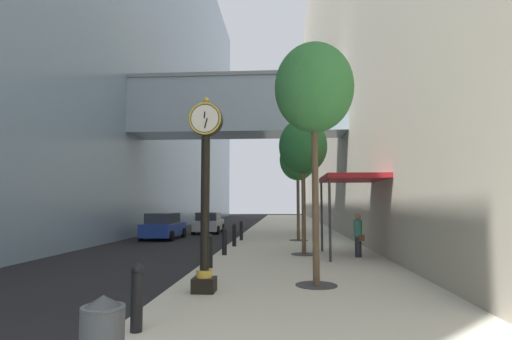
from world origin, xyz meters
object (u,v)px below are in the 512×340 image
object	(u,v)px
street_clock	(205,183)
bollard_third	(210,250)
car_blue_mid	(163,226)
street_tree_mid_far	(298,160)
car_silver_near	(209,223)
bollard_fourth	(224,241)
bollard_sixth	(241,230)
trash_bin	(102,339)
bollard_nearest	(137,296)
street_tree_near	(314,90)
street_tree_mid_near	(303,147)
bollard_fifth	(234,234)
pedestrian_walking	(358,234)

from	to	relation	value
street_clock	bollard_third	xyz separation A→B (m)	(-0.55, 3.63, -2.07)
street_clock	bollard_third	bearing A→B (deg)	98.54
car_blue_mid	bollard_third	bearing A→B (deg)	-66.13
street_tree_mid_far	car_silver_near	world-z (taller)	street_tree_mid_far
street_clock	bollard_fourth	distance (m)	7.28
bollard_sixth	trash_bin	xyz separation A→B (m)	(0.31, -18.60, -0.05)
bollard_nearest	street_tree_near	bearing A→B (deg)	50.21
bollard_fourth	street_tree_mid_near	bearing A→B (deg)	6.93
bollard_sixth	trash_bin	size ratio (longest dim) A/B	1.08
street_tree_mid_far	trash_bin	xyz separation A→B (m)	(-3.04, -18.73, -4.16)
bollard_fifth	pedestrian_walking	xyz separation A→B (m)	(5.48, -3.64, 0.33)
trash_bin	car_blue_mid	xyz separation A→B (m)	(-5.55, 20.46, 0.13)
bollard_sixth	car_silver_near	size ratio (longest dim) A/B	0.26
bollard_nearest	bollard_fourth	world-z (taller)	same
street_clock	bollard_fourth	world-z (taller)	street_clock
bollard_sixth	pedestrian_walking	xyz separation A→B (m)	(5.48, -6.97, 0.33)
street_clock	car_silver_near	size ratio (longest dim) A/B	1.09
bollard_third	trash_bin	xyz separation A→B (m)	(0.31, -8.61, -0.05)
street_tree_mid_far	trash_bin	distance (m)	19.42
street_tree_mid_near	street_tree_mid_far	xyz separation A→B (m)	(-0.00, 6.38, 0.12)
street_clock	bollard_sixth	bearing A→B (deg)	92.29
car_blue_mid	trash_bin	bearing A→B (deg)	-74.82
bollard_sixth	car_silver_near	distance (m)	8.11
street_tree_mid_near	bollard_third	bearing A→B (deg)	-131.81
bollard_third	bollard_sixth	size ratio (longest dim) A/B	1.00
bollard_fourth	street_tree_mid_far	size ratio (longest dim) A/B	0.19
bollard_sixth	street_clock	bearing A→B (deg)	-87.71
street_clock	street_tree_mid_far	xyz separation A→B (m)	(2.80, 13.75, 2.04)
bollard_sixth	pedestrian_walking	bearing A→B (deg)	-51.82
bollard_third	bollard_fifth	distance (m)	6.66
street_tree_mid_far	car_blue_mid	distance (m)	9.64
bollard_sixth	trash_bin	distance (m)	18.60
bollard_fifth	street_tree_near	xyz separation A→B (m)	(3.34, -9.31, 4.68)
street_tree_mid_far	pedestrian_walking	distance (m)	8.33
street_clock	car_blue_mid	world-z (taller)	street_clock
street_tree_near	street_tree_mid_near	bearing A→B (deg)	90.00
bollard_nearest	bollard_fifth	bearing A→B (deg)	90.00
street_clock	street_tree_mid_far	size ratio (longest dim) A/B	0.81
street_tree_mid_far	street_clock	bearing A→B (deg)	-101.49
street_tree_mid_near	trash_bin	xyz separation A→B (m)	(-3.04, -12.34, -4.04)
bollard_sixth	bollard_fourth	bearing A→B (deg)	-90.00
street_tree_near	street_tree_mid_far	world-z (taller)	street_tree_near
bollard_third	street_tree_mid_far	world-z (taller)	street_tree_mid_far
street_clock	bollard_third	distance (m)	4.22
bollard_nearest	street_tree_mid_far	xyz separation A→B (m)	(3.34, 16.78, 4.11)
bollard_fifth	street_tree_near	world-z (taller)	street_tree_near
bollard_nearest	street_tree_mid_far	distance (m)	17.60
bollard_sixth	car_silver_near	xyz separation A→B (m)	(-3.34, 7.39, 0.05)
bollard_fourth	car_silver_near	size ratio (longest dim) A/B	0.26
bollard_nearest	bollard_sixth	xyz separation A→B (m)	(0.00, 16.65, 0.00)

